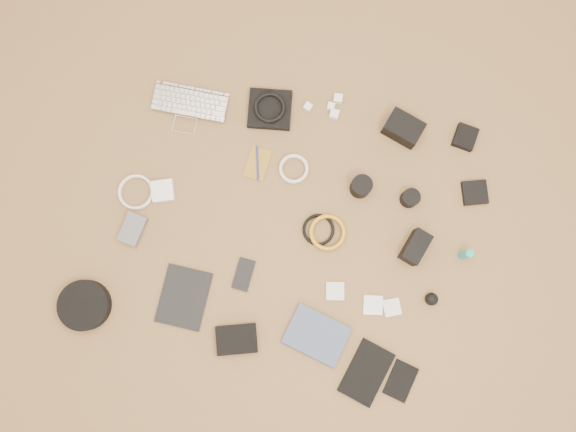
% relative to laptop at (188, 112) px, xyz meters
% --- Properties ---
extents(room_shell, '(4.04, 4.04, 2.58)m').
position_rel_laptop_xyz_m(room_shell, '(0.44, -0.35, 1.24)').
color(room_shell, olive).
rests_on(room_shell, ground).
extents(laptop, '(0.29, 0.20, 0.02)m').
position_rel_laptop_xyz_m(laptop, '(0.00, 0.00, 0.00)').
color(laptop, silver).
rests_on(laptop, ground).
extents(headphone_pouch, '(0.18, 0.17, 0.03)m').
position_rel_laptop_xyz_m(headphone_pouch, '(0.30, 0.07, 0.00)').
color(headphone_pouch, black).
rests_on(headphone_pouch, ground).
extents(headphones, '(0.15, 0.15, 0.02)m').
position_rel_laptop_xyz_m(headphones, '(0.30, 0.07, 0.03)').
color(headphones, black).
rests_on(headphones, headphone_pouch).
extents(charger_a, '(0.04, 0.04, 0.03)m').
position_rel_laptop_xyz_m(charger_a, '(0.44, 0.11, 0.00)').
color(charger_a, white).
rests_on(charger_a, ground).
extents(charger_b, '(0.04, 0.04, 0.03)m').
position_rel_laptop_xyz_m(charger_b, '(0.55, 0.10, 0.00)').
color(charger_b, white).
rests_on(charger_b, ground).
extents(charger_c, '(0.03, 0.03, 0.03)m').
position_rel_laptop_xyz_m(charger_c, '(0.55, 0.17, 0.00)').
color(charger_c, white).
rests_on(charger_c, ground).
extents(charger_d, '(0.03, 0.03, 0.03)m').
position_rel_laptop_xyz_m(charger_d, '(0.53, 0.13, 0.00)').
color(charger_d, white).
rests_on(charger_d, ground).
extents(dslr_camera, '(0.16, 0.13, 0.08)m').
position_rel_laptop_xyz_m(dslr_camera, '(0.81, 0.09, 0.03)').
color(dslr_camera, black).
rests_on(dslr_camera, ground).
extents(lens_pouch, '(0.09, 0.10, 0.03)m').
position_rel_laptop_xyz_m(lens_pouch, '(1.05, 0.12, 0.00)').
color(lens_pouch, black).
rests_on(lens_pouch, ground).
extents(notebook_olive, '(0.09, 0.13, 0.01)m').
position_rel_laptop_xyz_m(notebook_olive, '(0.30, -0.14, -0.01)').
color(notebook_olive, olive).
rests_on(notebook_olive, ground).
extents(pen_blue, '(0.04, 0.13, 0.01)m').
position_rel_laptop_xyz_m(pen_blue, '(0.30, -0.14, -0.00)').
color(pen_blue, '#122997').
rests_on(pen_blue, notebook_olive).
extents(cable_white_a, '(0.15, 0.15, 0.01)m').
position_rel_laptop_xyz_m(cable_white_a, '(0.44, -0.13, -0.00)').
color(cable_white_a, silver).
rests_on(cable_white_a, ground).
extents(lens_a, '(0.09, 0.09, 0.08)m').
position_rel_laptop_xyz_m(lens_a, '(0.70, -0.15, 0.03)').
color(lens_a, black).
rests_on(lens_a, ground).
extents(lens_b, '(0.08, 0.08, 0.06)m').
position_rel_laptop_xyz_m(lens_b, '(0.88, -0.16, 0.02)').
color(lens_b, black).
rests_on(lens_b, ground).
extents(card_reader, '(0.11, 0.11, 0.02)m').
position_rel_laptop_xyz_m(card_reader, '(1.12, -0.09, 0.00)').
color(card_reader, black).
rests_on(card_reader, ground).
extents(power_brick, '(0.10, 0.10, 0.03)m').
position_rel_laptop_xyz_m(power_brick, '(-0.02, -0.32, 0.01)').
color(power_brick, white).
rests_on(power_brick, ground).
extents(cable_white_b, '(0.16, 0.16, 0.01)m').
position_rel_laptop_xyz_m(cable_white_b, '(-0.12, -0.34, -0.01)').
color(cable_white_b, silver).
rests_on(cable_white_b, ground).
extents(cable_black, '(0.15, 0.15, 0.01)m').
position_rel_laptop_xyz_m(cable_black, '(0.57, -0.34, -0.01)').
color(cable_black, black).
rests_on(cable_black, ground).
extents(cable_yellow, '(0.14, 0.14, 0.02)m').
position_rel_laptop_xyz_m(cable_yellow, '(0.61, -0.34, -0.00)').
color(cable_yellow, '#C58B17').
rests_on(cable_yellow, ground).
extents(flash, '(0.10, 0.14, 0.09)m').
position_rel_laptop_xyz_m(flash, '(0.93, -0.34, 0.03)').
color(flash, black).
rests_on(flash, ground).
extents(lens_cleaner, '(0.03, 0.03, 0.10)m').
position_rel_laptop_xyz_m(lens_cleaner, '(1.11, -0.32, 0.04)').
color(lens_cleaner, teal).
rests_on(lens_cleaner, ground).
extents(battery_charger, '(0.09, 0.12, 0.03)m').
position_rel_laptop_xyz_m(battery_charger, '(-0.10, -0.48, 0.00)').
color(battery_charger, '#58585D').
rests_on(battery_charger, ground).
extents(tablet, '(0.17, 0.22, 0.01)m').
position_rel_laptop_xyz_m(tablet, '(0.14, -0.68, -0.01)').
color(tablet, black).
rests_on(tablet, ground).
extents(phone, '(0.07, 0.12, 0.01)m').
position_rel_laptop_xyz_m(phone, '(0.34, -0.56, -0.01)').
color(phone, black).
rests_on(phone, ground).
extents(filter_case_left, '(0.08, 0.08, 0.01)m').
position_rel_laptop_xyz_m(filter_case_left, '(0.68, -0.55, -0.01)').
color(filter_case_left, silver).
rests_on(filter_case_left, ground).
extents(filter_case_mid, '(0.08, 0.08, 0.01)m').
position_rel_laptop_xyz_m(filter_case_mid, '(0.82, -0.57, -0.01)').
color(filter_case_mid, silver).
rests_on(filter_case_mid, ground).
extents(filter_case_right, '(0.08, 0.08, 0.01)m').
position_rel_laptop_xyz_m(filter_case_right, '(0.89, -0.57, -0.01)').
color(filter_case_right, silver).
rests_on(filter_case_right, ground).
extents(air_blower, '(0.06, 0.06, 0.05)m').
position_rel_laptop_xyz_m(air_blower, '(1.02, -0.51, 0.01)').
color(air_blower, black).
rests_on(air_blower, ground).
extents(headphone_case, '(0.24, 0.24, 0.05)m').
position_rel_laptop_xyz_m(headphone_case, '(-0.20, -0.78, 0.01)').
color(headphone_case, black).
rests_on(headphone_case, ground).
extents(drive_case, '(0.17, 0.14, 0.04)m').
position_rel_laptop_xyz_m(drive_case, '(0.36, -0.79, 0.01)').
color(drive_case, black).
rests_on(drive_case, ground).
extents(paperback, '(0.24, 0.20, 0.02)m').
position_rel_laptop_xyz_m(paperback, '(0.62, -0.80, -0.00)').
color(paperback, '#404E6C').
rests_on(paperback, ground).
extents(notebook_black_a, '(0.18, 0.24, 0.01)m').
position_rel_laptop_xyz_m(notebook_black_a, '(0.84, -0.81, -0.00)').
color(notebook_black_a, black).
rests_on(notebook_black_a, ground).
extents(notebook_black_b, '(0.12, 0.15, 0.01)m').
position_rel_laptop_xyz_m(notebook_black_b, '(0.97, -0.82, -0.01)').
color(notebook_black_b, black).
rests_on(notebook_black_b, ground).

